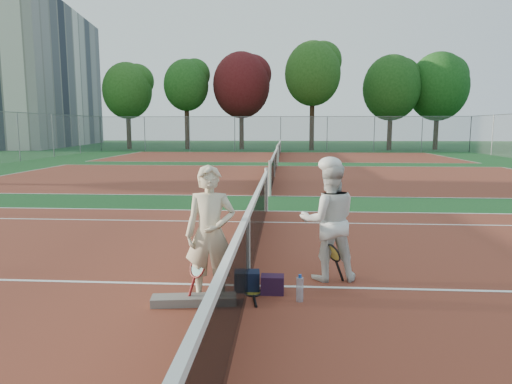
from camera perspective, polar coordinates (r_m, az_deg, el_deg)
ground at (r=6.24m, az=-0.96°, el=-11.65°), size 130.00×130.00×0.00m
court_main at (r=6.24m, az=-0.96°, el=-11.63°), size 23.77×10.97×0.01m
court_far_a at (r=19.47m, az=2.32°, el=1.92°), size 23.77×10.97×0.01m
court_far_b at (r=32.92m, az=2.93°, el=4.46°), size 23.77×10.97×0.01m
net_main at (r=6.08m, az=-0.97°, el=-7.13°), size 0.10×10.98×1.02m
net_far_a at (r=19.42m, az=2.32°, el=3.40°), size 0.10×10.98×1.02m
net_far_b at (r=32.89m, az=2.93°, el=5.34°), size 0.10×10.98×1.02m
fence_back at (r=39.86m, az=3.10°, el=7.25°), size 32.00×0.06×3.00m
apartment_block at (r=57.67m, az=-26.55°, el=12.66°), size 12.96×23.18×15.00m
player_a at (r=5.54m, az=-5.73°, el=-5.27°), size 0.62×0.42×1.66m
player_b at (r=6.38m, az=9.08°, el=-3.61°), size 0.87×0.71×1.65m
racket_red at (r=5.69m, az=-7.27°, el=-10.71°), size 0.38×0.38×0.56m
racket_black_held at (r=6.31m, az=9.59°, el=-8.88°), size 0.39×0.39×0.55m
racket_spare at (r=5.96m, az=-0.42°, el=-12.40°), size 0.36×0.64×0.04m
sports_bag_navy at (r=6.03m, az=-1.15°, el=-11.05°), size 0.35×0.25×0.26m
sports_bag_purple at (r=5.93m, az=2.07°, el=-11.49°), size 0.29×0.20×0.24m
net_cover_canvas at (r=5.66m, az=-7.75°, el=-13.25°), size 1.03×0.37×0.11m
water_bottle at (r=5.69m, az=5.49°, el=-12.05°), size 0.09×0.09×0.30m
tree_back_0 at (r=46.22m, az=-15.79°, el=12.06°), size 4.65×4.65×8.21m
tree_back_1 at (r=44.45m, az=-8.71°, el=13.01°), size 4.20×4.20×8.41m
tree_back_maroon at (r=44.20m, az=-1.84°, el=13.19°), size 5.38×5.38×9.12m
tree_back_3 at (r=42.63m, az=7.10°, el=14.43°), size 5.02×5.02×9.74m
tree_back_4 at (r=44.29m, az=16.57°, el=12.35°), size 5.16×5.16×8.60m
tree_back_5 at (r=46.36m, az=21.83°, el=12.12°), size 5.46×5.46×8.95m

